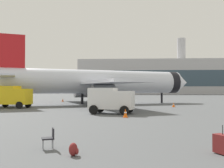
{
  "coord_description": "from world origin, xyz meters",
  "views": [
    {
      "loc": [
        -0.51,
        -3.6,
        2.44
      ],
      "look_at": [
        -2.19,
        23.29,
        3.0
      ],
      "focal_mm": 42.02,
      "sensor_mm": 36.0,
      "label": 1
    }
  ],
  "objects": [
    {
      "name": "airplane_at_gate",
      "position": [
        -5.68,
        38.71,
        3.66
      ],
      "size": [
        33.88,
        31.13,
        10.5
      ],
      "color": "silver",
      "rests_on": "ground"
    },
    {
      "name": "safety_cone_near",
      "position": [
        -0.76,
        19.3,
        0.37
      ],
      "size": [
        0.44,
        0.44,
        0.75
      ],
      "color": "#F2590C",
      "rests_on": "ground"
    },
    {
      "name": "cargo_van",
      "position": [
        -2.26,
        22.63,
        1.45
      ],
      "size": [
        4.71,
        3.07,
        2.6
      ],
      "color": "white",
      "rests_on": "ground"
    },
    {
      "name": "safety_cone_far",
      "position": [
        -13.65,
        48.29,
        0.31
      ],
      "size": [
        0.44,
        0.44,
        0.63
      ],
      "color": "#F2590C",
      "rests_on": "ground"
    },
    {
      "name": "rolling_suitcase",
      "position": [
        3.04,
        6.54,
        0.39
      ],
      "size": [
        0.64,
        0.75,
        1.1
      ],
      "color": "maroon",
      "rests_on": "ground"
    },
    {
      "name": "traveller_backpack",
      "position": [
        -2.52,
        5.97,
        0.23
      ],
      "size": [
        0.36,
        0.4,
        0.48
      ],
      "color": "maroon",
      "rests_on": "ground"
    },
    {
      "name": "gate_chair",
      "position": [
        -3.73,
        6.98,
        0.5
      ],
      "size": [
        0.62,
        0.62,
        0.86
      ],
      "color": "black",
      "rests_on": "ground"
    },
    {
      "name": "service_truck",
      "position": [
        -15.88,
        30.04,
        1.61
      ],
      "size": [
        5.02,
        2.99,
        2.9
      ],
      "color": "yellow",
      "rests_on": "ground"
    },
    {
      "name": "terminal_building",
      "position": [
        19.75,
        137.26,
        8.9
      ],
      "size": [
        91.2,
        23.09,
        29.63
      ],
      "color": "#B2B2B7",
      "rests_on": "ground"
    },
    {
      "name": "safety_cone_mid",
      "position": [
        5.77,
        33.25,
        0.29
      ],
      "size": [
        0.44,
        0.44,
        0.59
      ],
      "color": "#F2590C",
      "rests_on": "ground"
    }
  ]
}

